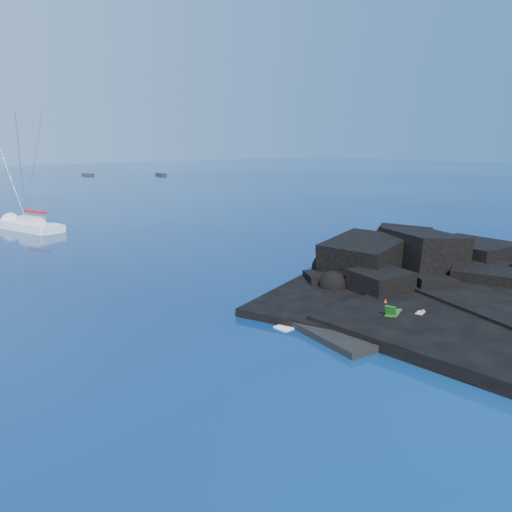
{
  "coord_description": "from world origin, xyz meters",
  "views": [
    {
      "loc": [
        -15.67,
        -15.65,
        9.43
      ],
      "look_at": [
        3.71,
        9.87,
        2.0
      ],
      "focal_mm": 35.0,
      "sensor_mm": 36.0,
      "label": 1
    }
  ],
  "objects_px": {
    "sailboat": "(30,230)",
    "marker_cone": "(385,303)",
    "sunbather": "(420,314)",
    "distant_boat_b": "(161,175)",
    "distant_boat_a": "(88,175)",
    "deck_chair": "(394,309)"
  },
  "relations": [
    {
      "from": "sunbather",
      "to": "distant_boat_a",
      "type": "xyz_separation_m",
      "value": [
        25.49,
        125.09,
        -0.53
      ]
    },
    {
      "from": "sailboat",
      "to": "marker_cone",
      "type": "height_order",
      "value": "sailboat"
    },
    {
      "from": "distant_boat_a",
      "to": "deck_chair",
      "type": "bearing_deg",
      "value": -118.27
    },
    {
      "from": "marker_cone",
      "to": "sunbather",
      "type": "bearing_deg",
      "value": -86.71
    },
    {
      "from": "sailboat",
      "to": "sunbather",
      "type": "height_order",
      "value": "sailboat"
    },
    {
      "from": "sunbather",
      "to": "sailboat",
      "type": "bearing_deg",
      "value": 83.99
    },
    {
      "from": "deck_chair",
      "to": "distant_boat_a",
      "type": "height_order",
      "value": "deck_chair"
    },
    {
      "from": "sunbather",
      "to": "marker_cone",
      "type": "height_order",
      "value": "marker_cone"
    },
    {
      "from": "distant_boat_a",
      "to": "sailboat",
      "type": "bearing_deg",
      "value": -128.99
    },
    {
      "from": "distant_boat_b",
      "to": "deck_chair",
      "type": "bearing_deg",
      "value": -109.96
    },
    {
      "from": "sunbather",
      "to": "marker_cone",
      "type": "bearing_deg",
      "value": 75.0
    },
    {
      "from": "sailboat",
      "to": "distant_boat_a",
      "type": "height_order",
      "value": "sailboat"
    },
    {
      "from": "sailboat",
      "to": "distant_boat_b",
      "type": "distance_m",
      "value": 86.75
    },
    {
      "from": "sailboat",
      "to": "deck_chair",
      "type": "bearing_deg",
      "value": -97.89
    },
    {
      "from": "sunbather",
      "to": "distant_boat_b",
      "type": "height_order",
      "value": "sunbather"
    },
    {
      "from": "deck_chair",
      "to": "sailboat",
      "type": "bearing_deg",
      "value": 77.15
    },
    {
      "from": "sunbather",
      "to": "deck_chair",
      "type": "bearing_deg",
      "value": 129.47
    },
    {
      "from": "sailboat",
      "to": "distant_boat_a",
      "type": "bearing_deg",
      "value": 48.39
    },
    {
      "from": "sailboat",
      "to": "marker_cone",
      "type": "relative_size",
      "value": 24.36
    },
    {
      "from": "deck_chair",
      "to": "distant_boat_b",
      "type": "relative_size",
      "value": 0.33
    },
    {
      "from": "sailboat",
      "to": "sunbather",
      "type": "bearing_deg",
      "value": -96.49
    },
    {
      "from": "sailboat",
      "to": "deck_chair",
      "type": "height_order",
      "value": "sailboat"
    }
  ]
}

